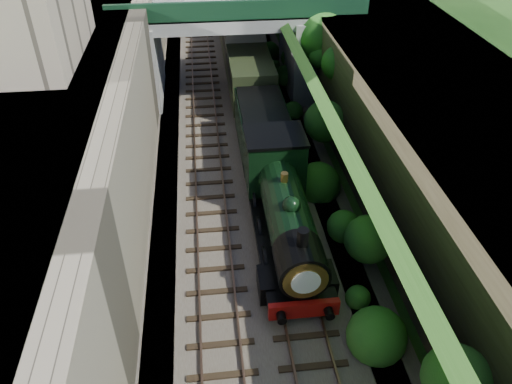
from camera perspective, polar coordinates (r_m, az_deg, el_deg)
trackbed at (r=33.41m, az=-2.38°, el=8.53°), size 10.00×90.00×0.20m
retaining_wall at (r=32.10m, az=-12.64°, el=13.21°), size 1.00×90.00×7.00m
street_plateau_left at (r=32.67m, az=-18.87°, el=12.55°), size 6.00×90.00×7.00m
street_plateau_right at (r=34.07m, az=14.10°, el=13.66°), size 8.00×90.00×6.25m
embankment_slope at (r=32.30m, az=6.51°, el=12.25°), size 4.78×90.00×6.46m
track_left at (r=33.28m, az=-5.86°, el=8.54°), size 2.50×90.00×0.20m
track_right at (r=33.44m, az=-0.32°, el=8.87°), size 2.50×90.00×0.20m
road_bridge at (r=35.59m, az=-1.51°, el=17.29°), size 16.00×6.40×7.25m
building_near at (r=25.57m, az=-24.64°, el=18.23°), size 4.00×8.00×4.00m
tree at (r=34.24m, az=7.52°, el=17.25°), size 3.60×3.80×6.60m
locomotive at (r=22.18m, az=3.19°, el=-1.95°), size 3.10×10.22×3.83m
tender at (r=28.41m, az=0.80°, el=6.74°), size 2.70×6.00×3.05m
coach_front at (r=39.65m, az=-1.58°, el=16.19°), size 2.90×18.00×3.70m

